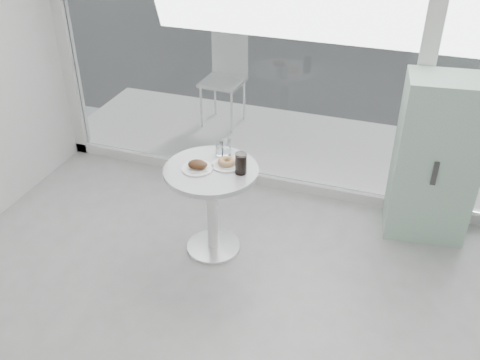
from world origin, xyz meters
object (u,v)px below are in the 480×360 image
at_px(plate_fritter, 198,166).
at_px(main_table, 212,193).
at_px(cola_glass, 241,164).
at_px(mint_cabinet, 436,160).
at_px(water_tumbler_b, 226,148).
at_px(patio_chair, 226,73).
at_px(water_tumbler_a, 220,150).
at_px(plate_donut, 227,163).

bearing_deg(plate_fritter, main_table, 24.00).
bearing_deg(cola_glass, mint_cabinet, 30.84).
height_order(main_table, plate_fritter, plate_fritter).
bearing_deg(plate_fritter, water_tumbler_b, 65.49).
relative_size(patio_chair, plate_fritter, 4.28).
height_order(main_table, water_tumbler_a, water_tumbler_a).
height_order(plate_fritter, water_tumbler_b, water_tumbler_b).
xyz_separation_m(main_table, mint_cabinet, (1.60, 0.83, 0.14)).
distance_m(water_tumbler_a, cola_glass, 0.32).
xyz_separation_m(mint_cabinet, cola_glass, (-1.37, -0.82, 0.16)).
distance_m(water_tumbler_a, water_tumbler_b, 0.05).
bearing_deg(plate_donut, patio_chair, 110.55).
height_order(mint_cabinet, plate_donut, mint_cabinet).
height_order(mint_cabinet, plate_fritter, mint_cabinet).
relative_size(plate_fritter, water_tumbler_a, 2.20).
bearing_deg(main_table, plate_fritter, -156.00).
relative_size(water_tumbler_a, cola_glass, 0.66).
bearing_deg(mint_cabinet, main_table, -159.55).
height_order(patio_chair, plate_donut, patio_chair).
height_order(plate_donut, water_tumbler_b, water_tumbler_b).
relative_size(patio_chair, cola_glass, 6.19).
bearing_deg(cola_glass, water_tumbler_a, 139.95).
height_order(plate_fritter, cola_glass, cola_glass).
distance_m(water_tumbler_b, cola_glass, 0.30).
relative_size(mint_cabinet, cola_glass, 8.41).
relative_size(main_table, mint_cabinet, 0.56).
distance_m(main_table, patio_chair, 2.31).
bearing_deg(plate_fritter, plate_donut, 33.39).
xyz_separation_m(plate_fritter, plate_donut, (0.18, 0.12, -0.01)).
distance_m(mint_cabinet, plate_fritter, 1.91).
relative_size(water_tumbler_b, cola_glass, 0.78).
xyz_separation_m(main_table, water_tumbler_b, (0.04, 0.23, 0.28)).
xyz_separation_m(plate_donut, water_tumbler_b, (-0.06, 0.15, 0.04)).
bearing_deg(cola_glass, water_tumbler_b, 131.72).
relative_size(plate_donut, water_tumbler_b, 1.79).
distance_m(main_table, mint_cabinet, 1.81).
height_order(plate_fritter, plate_donut, plate_fritter).
distance_m(patio_chair, water_tumbler_b, 2.11).
bearing_deg(patio_chair, main_table, -68.84).
bearing_deg(plate_fritter, cola_glass, 9.15).
distance_m(plate_donut, cola_glass, 0.16).
bearing_deg(water_tumbler_a, patio_chair, 109.16).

